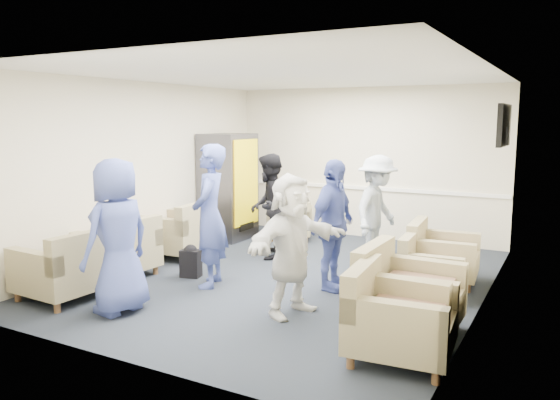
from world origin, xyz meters
The scene contains 25 objects.
floor centered at (0.00, 0.00, 0.00)m, with size 6.00×6.00×0.00m, color black.
ceiling centered at (0.00, 0.00, 2.70)m, with size 6.00×6.00×0.00m, color silver.
back_wall centered at (0.00, 3.00, 1.35)m, with size 5.00×0.02×2.70m, color beige.
front_wall centered at (0.00, -3.00, 1.35)m, with size 5.00×0.02×2.70m, color beige.
left_wall centered at (-2.50, 0.00, 1.35)m, with size 0.02×6.00×2.70m, color beige.
right_wall centered at (2.50, 0.00, 1.35)m, with size 0.02×6.00×2.70m, color beige.
chair_rail centered at (0.00, 2.98, 0.90)m, with size 4.98×0.04×0.06m, color white.
tv centered at (2.44, 1.80, 2.05)m, with size 0.10×1.00×0.58m.
armchair_left_near centered at (-1.88, -2.06, 0.36)m, with size 0.94×0.94×0.71m.
armchair_left_mid centered at (-2.00, -1.07, 0.35)m, with size 0.95×0.95×0.71m.
armchair_left_far centered at (-2.02, 0.21, 0.37)m, with size 0.97×0.97×0.73m.
armchair_right_near centered at (2.03, -1.78, 0.35)m, with size 0.96×0.96×0.71m.
armchair_right_midnear centered at (1.93, -1.14, 0.37)m, with size 0.94×0.94×0.75m.
armchair_right_midfar centered at (1.86, 0.23, 0.30)m, with size 0.82×0.82×0.61m.
armchair_right_far centered at (1.85, 0.80, 0.34)m, with size 0.91×0.91×0.68m.
armchair_corner centered at (-1.09, 2.15, 0.30)m, with size 1.00×1.00×0.61m.
vending_machine centered at (-2.09, 1.70, 0.94)m, with size 0.76×0.89×1.88m.
backpack centered at (-1.17, -0.61, 0.23)m, with size 0.30×0.25×0.45m.
pillow centered at (-1.90, -2.06, 0.53)m, with size 0.41×0.31×0.12m, color beige.
person_front_left centered at (-1.01, -2.07, 0.86)m, with size 0.84×0.55×1.72m, color #42519F.
person_mid_left centered at (-0.70, -0.79, 0.91)m, with size 0.67×0.44×1.83m, color #42519F.
person_back_left centered at (-0.75, 0.83, 0.81)m, with size 0.78×0.61×1.61m, color black.
person_back_right centered at (0.84, 1.21, 0.81)m, with size 1.05×0.60×1.62m, color silver.
person_mid_right centered at (0.74, -0.18, 0.82)m, with size 0.97×0.40×1.65m, color #42519F.
person_front_right centered at (0.70, -1.22, 0.78)m, with size 1.45×0.46×1.56m, color white.
Camera 1 is at (3.36, -6.36, 2.13)m, focal length 35.00 mm.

